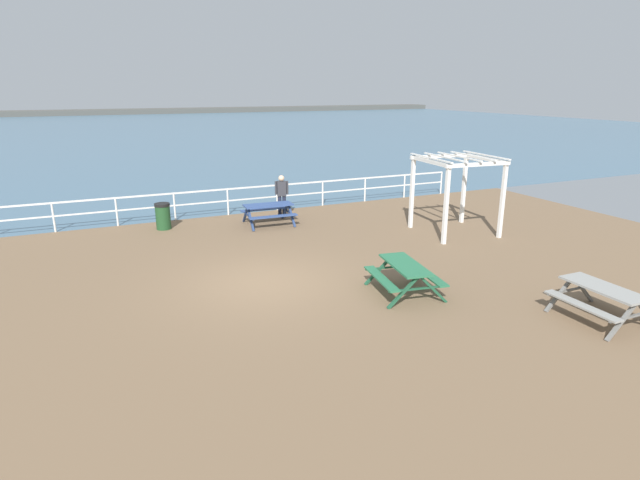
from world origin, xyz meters
name	(u,v)px	position (x,y,z in m)	size (l,w,h in m)	color
ground_plane	(265,286)	(0.00, 0.00, -0.10)	(30.00, 24.00, 0.20)	brown
sea_band	(120,132)	(0.00, 52.75, 0.00)	(142.00, 90.00, 0.01)	#476B84
distant_shoreline	(104,114)	(0.00, 95.75, 0.00)	(142.00, 6.00, 1.80)	#4C4C47
seaward_railing	(201,199)	(0.00, 7.75, 0.76)	(23.07, 0.07, 1.08)	white
picnic_table_near_left	(405,271)	(2.94, -2.15, 0.58)	(1.79, 2.02, 0.80)	#286B47
picnic_table_near_right	(602,295)	(6.03, -5.22, 0.58)	(1.55, 1.80, 0.80)	gray
picnic_table_mid_centre	(268,209)	(2.03, 5.63, 0.58)	(1.86, 1.61, 0.80)	#334C84
visitor	(282,193)	(2.90, 6.54, 0.95)	(0.51, 0.30, 1.66)	#1E2338
lattice_pergola	(457,176)	(7.65, 1.91, 2.00)	(2.62, 2.73, 2.70)	white
litter_bin	(163,216)	(-1.64, 6.59, 0.48)	(0.55, 0.55, 0.95)	#1E4723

